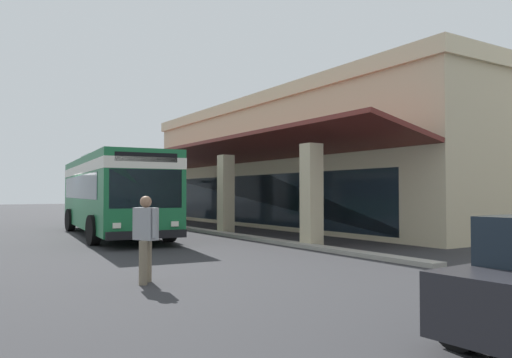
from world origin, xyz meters
TOP-DOWN VIEW (x-y plane):
  - ground at (0.00, 8.00)m, footprint 120.00×120.00m
  - curb_strip at (-0.39, 4.65)m, footprint 27.70×0.50m
  - plaza_building at (-0.39, 14.27)m, footprint 23.38×16.09m
  - transit_bus at (0.71, 0.77)m, footprint 11.40×3.60m
  - pedestrian at (11.69, -1.72)m, footprint 0.66×0.40m
  - potted_palm at (-7.61, 6.34)m, footprint 1.71×1.94m

SIDE VIEW (x-z plane):
  - ground at x=0.00m, z-range 0.00..0.00m
  - curb_strip at x=-0.39m, z-range 0.00..0.12m
  - potted_palm at x=-7.61m, z-range -0.56..2.05m
  - pedestrian at x=11.69m, z-range 0.10..1.77m
  - transit_bus at x=0.71m, z-range 0.18..3.52m
  - plaza_building at x=-0.39m, z-range 0.01..6.64m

